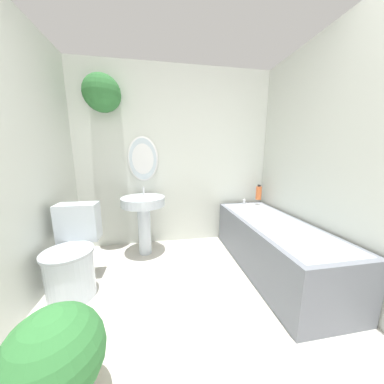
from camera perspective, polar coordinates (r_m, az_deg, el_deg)
The scene contains 7 objects.
wall_back at distance 2.69m, azimuth -8.00°, elevation 12.43°, with size 2.74×0.43×2.40m.
wall_right at distance 2.16m, azimuth 37.73°, elevation 7.31°, with size 0.06×2.56×2.40m.
toilet at distance 2.14m, azimuth -31.82°, elevation -16.30°, with size 0.41×0.59×0.79m.
pedestal_sink at distance 2.49m, azimuth -14.14°, elevation -5.59°, with size 0.53×0.53×0.84m.
bathtub at distance 2.36m, azimuth 22.65°, elevation -14.07°, with size 0.66×1.70×0.62m.
shampoo_bottle at distance 2.91m, azimuth 19.16°, elevation -0.19°, with size 0.08×0.08×0.21m.
potted_plant at distance 1.34m, azimuth -35.41°, elevation -35.61°, with size 0.44×0.44×0.57m.
Camera 1 is at (-0.25, -0.25, 1.25)m, focal length 18.00 mm.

